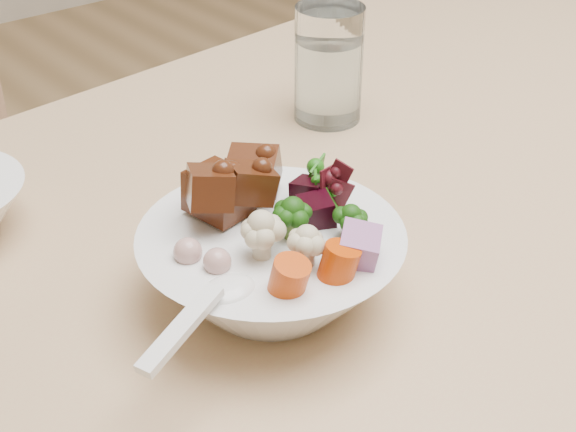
# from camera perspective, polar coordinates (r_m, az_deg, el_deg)

# --- Properties ---
(dining_table) EXTENTS (1.68, 1.05, 0.75)m
(dining_table) POSITION_cam_1_polar(r_m,az_deg,el_deg) (0.89, 9.22, -2.03)
(dining_table) COLOR tan
(dining_table) RESTS_ON ground
(food_bowl) EXTENTS (0.22, 0.22, 0.12)m
(food_bowl) POSITION_cam_1_polar(r_m,az_deg,el_deg) (0.66, -1.15, -3.07)
(food_bowl) COLOR white
(food_bowl) RESTS_ON dining_table
(soup_spoon) EXTENTS (0.12, 0.06, 0.02)m
(soup_spoon) POSITION_cam_1_polar(r_m,az_deg,el_deg) (0.58, -5.06, -5.97)
(soup_spoon) COLOR white
(soup_spoon) RESTS_ON food_bowl
(water_glass) EXTENTS (0.08, 0.08, 0.14)m
(water_glass) POSITION_cam_1_polar(r_m,az_deg,el_deg) (0.95, 2.90, 10.41)
(water_glass) COLOR white
(water_glass) RESTS_ON dining_table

